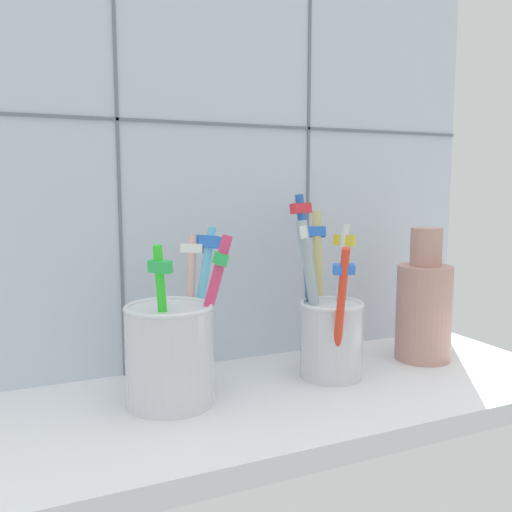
{
  "coord_description": "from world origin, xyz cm",
  "views": [
    {
      "loc": [
        -21.18,
        -44.7,
        21.45
      ],
      "look_at": [
        0.0,
        1.82,
        14.85
      ],
      "focal_mm": 38.92,
      "sensor_mm": 36.0,
      "label": 1
    }
  ],
  "objects": [
    {
      "name": "counter_slab",
      "position": [
        0.0,
        0.0,
        1.0
      ],
      "size": [
        64.0,
        22.0,
        2.0
      ],
      "primitive_type": "cube",
      "color": "silver",
      "rests_on": "ground"
    },
    {
      "name": "tile_wall_back",
      "position": [
        0.0,
        12.0,
        22.5
      ],
      "size": [
        64.0,
        2.2,
        45.0
      ],
      "color": "silver",
      "rests_on": "ground"
    },
    {
      "name": "toothbrush_cup_left",
      "position": [
        -8.21,
        1.9,
        6.93
      ],
      "size": [
        10.16,
        9.25,
        15.45
      ],
      "color": "silver",
      "rests_on": "counter_slab"
    },
    {
      "name": "toothbrush_cup_right",
      "position": [
        8.33,
        2.1,
        6.97
      ],
      "size": [
        6.97,
        13.25,
        18.49
      ],
      "color": "silver",
      "rests_on": "counter_slab"
    },
    {
      "name": "ceramic_vase",
      "position": [
        20.8,
        2.47,
        8.12
      ],
      "size": [
        6.06,
        6.06,
        14.76
      ],
      "color": "tan",
      "rests_on": "counter_slab"
    }
  ]
}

